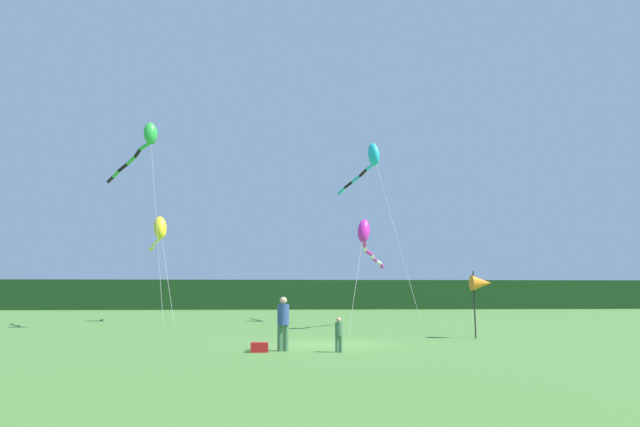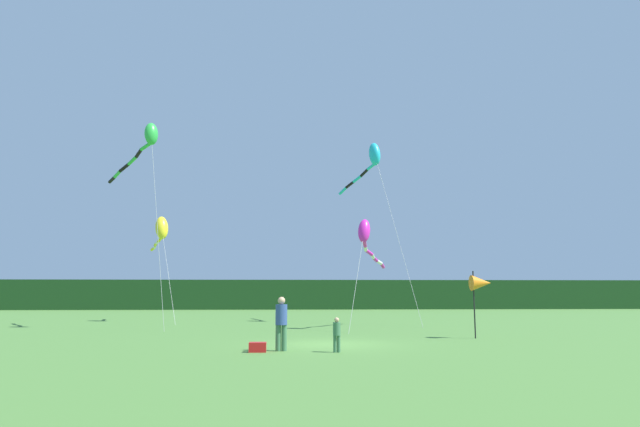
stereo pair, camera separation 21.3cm
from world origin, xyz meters
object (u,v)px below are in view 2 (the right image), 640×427
(cooler_box, at_px, (258,347))
(kite_cyan, at_px, (372,158))
(person_child, at_px, (337,333))
(person_adult, at_px, (281,321))
(banner_flag_pole, at_px, (481,284))
(kite_magenta, at_px, (366,237))
(kite_green, at_px, (146,142))
(kite_yellow, at_px, (161,229))

(cooler_box, xyz_separation_m, kite_cyan, (6.81, 17.98, 11.08))
(person_child, distance_m, cooler_box, 2.72)
(person_adult, xyz_separation_m, kite_cyan, (6.02, 17.71, 10.21))
(banner_flag_pole, bearing_deg, person_adult, -151.58)
(person_adult, height_order, kite_magenta, kite_magenta)
(person_child, bearing_deg, banner_flag_pole, 37.41)
(banner_flag_pole, relative_size, kite_cyan, 0.24)
(person_child, relative_size, banner_flag_pole, 0.39)
(kite_green, bearing_deg, cooler_box, -59.63)
(person_child, xyz_separation_m, kite_cyan, (4.14, 18.24, 10.60))
(person_child, xyz_separation_m, kite_magenta, (2.76, 11.85, 4.42))
(kite_green, bearing_deg, banner_flag_pole, -23.73)
(kite_yellow, bearing_deg, kite_green, -85.51)
(person_adult, relative_size, kite_magenta, 0.24)
(kite_magenta, bearing_deg, kite_cyan, 77.78)
(kite_magenta, bearing_deg, kite_green, 176.13)
(person_child, bearing_deg, person_adult, 164.20)
(cooler_box, distance_m, kite_magenta, 13.70)
(kite_magenta, bearing_deg, cooler_box, -115.10)
(person_child, distance_m, kite_green, 18.99)
(person_adult, xyz_separation_m, kite_green, (-8.08, 12.18, 9.62))
(person_adult, bearing_deg, kite_yellow, 113.80)
(person_adult, relative_size, kite_cyan, 0.15)
(person_child, distance_m, kite_magenta, 12.94)
(person_child, height_order, banner_flag_pole, banner_flag_pole)
(person_adult, bearing_deg, person_child, -15.80)
(cooler_box, xyz_separation_m, kite_yellow, (-7.88, 19.93, 6.22))
(banner_flag_pole, height_order, kite_magenta, kite_magenta)
(kite_cyan, bearing_deg, kite_green, -158.59)
(banner_flag_pole, xyz_separation_m, kite_magenta, (-4.15, 6.56, 2.68))
(person_adult, xyz_separation_m, banner_flag_pole, (8.79, 4.76, 1.36))
(person_adult, height_order, kite_green, kite_green)
(cooler_box, distance_m, kite_yellow, 22.31)
(person_adult, bearing_deg, kite_magenta, 67.71)
(banner_flag_pole, xyz_separation_m, kite_green, (-16.87, 7.42, 8.26))
(cooler_box, height_order, kite_magenta, kite_magenta)
(cooler_box, relative_size, kite_yellow, 0.08)
(kite_cyan, xyz_separation_m, kite_magenta, (-1.38, -6.39, -6.18))
(cooler_box, distance_m, kite_cyan, 22.19)
(person_child, xyz_separation_m, kite_yellow, (-10.55, 20.19, 5.73))
(person_adult, height_order, cooler_box, person_adult)
(cooler_box, xyz_separation_m, kite_green, (-7.29, 12.45, 10.49))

